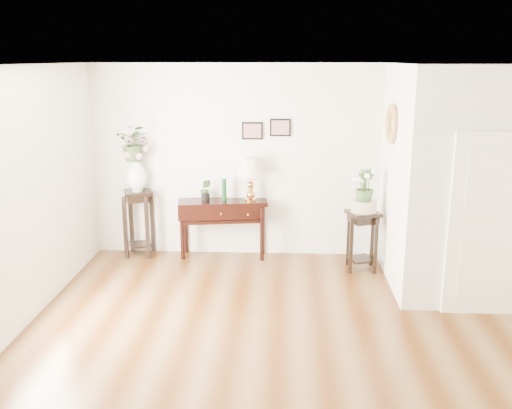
# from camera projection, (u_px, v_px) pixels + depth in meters

# --- Properties ---
(floor) EXTENTS (6.00, 5.50, 0.02)m
(floor) POSITION_uv_depth(u_px,v_px,m) (300.00, 340.00, 5.95)
(floor) COLOR brown
(floor) RESTS_ON ground
(ceiling) EXTENTS (6.00, 5.50, 0.02)m
(ceiling) POSITION_uv_depth(u_px,v_px,m) (306.00, 65.00, 5.26)
(ceiling) COLOR white
(ceiling) RESTS_ON ground
(wall_back) EXTENTS (6.00, 0.02, 2.80)m
(wall_back) POSITION_uv_depth(u_px,v_px,m) (297.00, 162.00, 8.27)
(wall_back) COLOR white
(wall_back) RESTS_ON ground
(wall_front) EXTENTS (6.00, 0.02, 2.80)m
(wall_front) POSITION_uv_depth(u_px,v_px,m) (318.00, 350.00, 2.95)
(wall_front) COLOR white
(wall_front) RESTS_ON ground
(wall_left) EXTENTS (0.02, 5.50, 2.80)m
(wall_left) POSITION_uv_depth(u_px,v_px,m) (5.00, 207.00, 5.75)
(wall_left) COLOR white
(wall_left) RESTS_ON ground
(partition) EXTENTS (1.80, 1.95, 2.80)m
(partition) POSITION_uv_depth(u_px,v_px,m) (464.00, 177.00, 7.22)
(partition) COLOR white
(partition) RESTS_ON floor
(door) EXTENTS (0.90, 0.05, 2.10)m
(door) POSITION_uv_depth(u_px,v_px,m) (489.00, 226.00, 6.34)
(door) COLOR white
(door) RESTS_ON floor
(art_print_left) EXTENTS (0.30, 0.02, 0.25)m
(art_print_left) POSITION_uv_depth(u_px,v_px,m) (252.00, 131.00, 8.17)
(art_print_left) COLOR black
(art_print_left) RESTS_ON wall_back
(art_print_right) EXTENTS (0.30, 0.02, 0.25)m
(art_print_right) POSITION_uv_depth(u_px,v_px,m) (280.00, 127.00, 8.13)
(art_print_right) COLOR black
(art_print_right) RESTS_ON wall_back
(wall_ornament) EXTENTS (0.07, 0.51, 0.51)m
(wall_ornament) POSITION_uv_depth(u_px,v_px,m) (391.00, 124.00, 7.22)
(wall_ornament) COLOR #B69841
(wall_ornament) RESTS_ON partition
(console_table) EXTENTS (1.33, 0.61, 0.85)m
(console_table) POSITION_uv_depth(u_px,v_px,m) (223.00, 229.00, 8.39)
(console_table) COLOR black
(console_table) RESTS_ON floor
(table_lamp) EXTENTS (0.48, 0.48, 0.64)m
(table_lamp) POSITION_uv_depth(u_px,v_px,m) (251.00, 177.00, 8.17)
(table_lamp) COLOR #BA7B39
(table_lamp) RESTS_ON console_table
(green_vase) EXTENTS (0.07, 0.07, 0.32)m
(green_vase) POSITION_uv_depth(u_px,v_px,m) (224.00, 189.00, 8.24)
(green_vase) COLOR #0A3512
(green_vase) RESTS_ON console_table
(potted_plant) EXTENTS (0.17, 0.15, 0.30)m
(potted_plant) POSITION_uv_depth(u_px,v_px,m) (206.00, 190.00, 8.25)
(potted_plant) COLOR #315224
(potted_plant) RESTS_ON console_table
(plant_stand_a) EXTENTS (0.49, 0.49, 0.99)m
(plant_stand_a) POSITION_uv_depth(u_px,v_px,m) (139.00, 223.00, 8.43)
(plant_stand_a) COLOR black
(plant_stand_a) RESTS_ON floor
(porcelain_vase) EXTENTS (0.31, 0.31, 0.49)m
(porcelain_vase) POSITION_uv_depth(u_px,v_px,m) (137.00, 176.00, 8.25)
(porcelain_vase) COLOR white
(porcelain_vase) RESTS_ON plant_stand_a
(lily_arrangement) EXTENTS (0.53, 0.48, 0.53)m
(lily_arrangement) POSITION_uv_depth(u_px,v_px,m) (135.00, 145.00, 8.14)
(lily_arrangement) COLOR #315224
(lily_arrangement) RESTS_ON porcelain_vase
(plant_stand_b) EXTENTS (0.50, 0.50, 0.83)m
(plant_stand_b) POSITION_uv_depth(u_px,v_px,m) (362.00, 241.00, 7.87)
(plant_stand_b) COLOR black
(plant_stand_b) RESTS_ON floor
(ceramic_bowl) EXTENTS (0.42, 0.42, 0.15)m
(ceramic_bowl) POSITION_uv_depth(u_px,v_px,m) (364.00, 206.00, 7.75)
(ceramic_bowl) COLOR beige
(ceramic_bowl) RESTS_ON plant_stand_b
(narcissus) EXTENTS (0.34, 0.34, 0.46)m
(narcissus) POSITION_uv_depth(u_px,v_px,m) (365.00, 186.00, 7.68)
(narcissus) COLOR #315224
(narcissus) RESTS_ON ceramic_bowl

